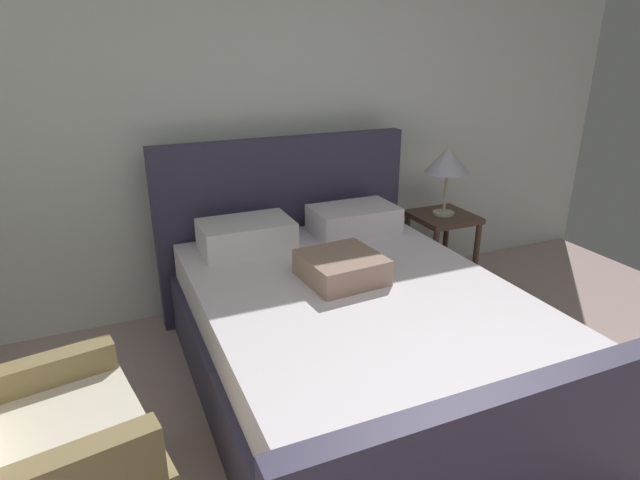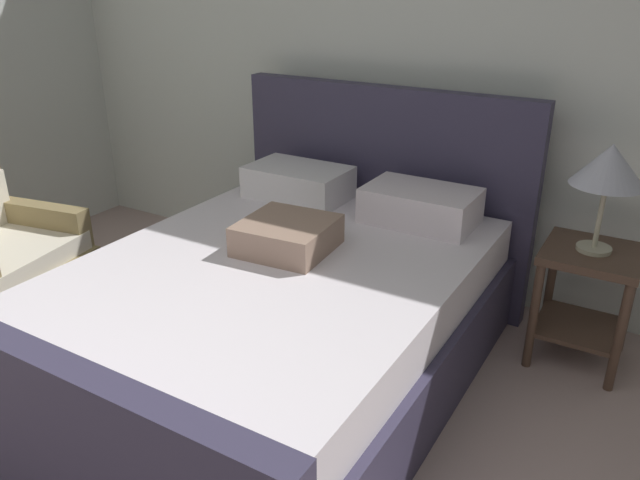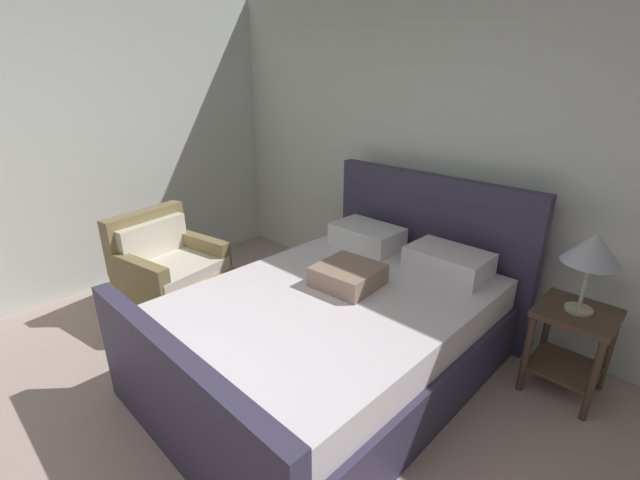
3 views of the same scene
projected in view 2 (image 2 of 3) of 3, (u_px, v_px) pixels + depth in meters
The scene contains 4 objects.
wall_back at pixel (443, 59), 3.44m from camera, with size 5.57×0.12×2.72m, color silver.
bed at pixel (281, 310), 2.90m from camera, with size 1.78×2.36×1.23m.
nightstand_right at pixel (586, 287), 3.00m from camera, with size 0.44×0.44×0.60m.
table_lamp_right at pixel (609, 167), 2.76m from camera, with size 0.33×0.33×0.51m.
Camera 2 is at (1.22, -0.66, 1.81)m, focal length 34.77 mm.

